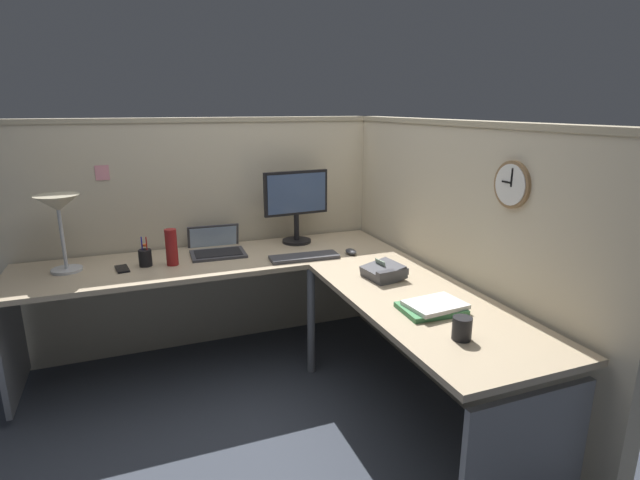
# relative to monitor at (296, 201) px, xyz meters

# --- Properties ---
(ground_plane) EXTENTS (6.80, 6.80, 0.00)m
(ground_plane) POSITION_rel_monitor_xyz_m (-0.23, -0.64, -1.02)
(ground_plane) COLOR #383D47
(cubicle_wall_back) EXTENTS (2.57, 0.12, 1.58)m
(cubicle_wall_back) POSITION_rel_monitor_xyz_m (-0.60, 0.23, -0.23)
(cubicle_wall_back) COLOR beige
(cubicle_wall_back) RESTS_ON ground
(cubicle_wall_right) EXTENTS (0.12, 2.37, 1.58)m
(cubicle_wall_right) POSITION_rel_monitor_xyz_m (0.64, -0.90, -0.23)
(cubicle_wall_right) COLOR beige
(cubicle_wall_right) RESTS_ON ground
(desk) EXTENTS (2.35, 2.15, 0.73)m
(desk) POSITION_rel_monitor_xyz_m (-0.38, -0.69, -0.39)
(desk) COLOR tan
(desk) RESTS_ON ground
(monitor) EXTENTS (0.46, 0.20, 0.50)m
(monitor) POSITION_rel_monitor_xyz_m (0.00, 0.00, 0.00)
(monitor) COLOR black
(monitor) RESTS_ON desk
(laptop) EXTENTS (0.35, 0.39, 0.22)m
(laptop) POSITION_rel_monitor_xyz_m (-0.56, -0.01, -0.27)
(laptop) COLOR #38383D
(laptop) RESTS_ON desk
(keyboard) EXTENTS (0.44, 0.16, 0.02)m
(keyboard) POSITION_rel_monitor_xyz_m (-0.08, -0.38, -0.28)
(keyboard) COLOR #38383D
(keyboard) RESTS_ON desk
(computer_mouse) EXTENTS (0.06, 0.10, 0.03)m
(computer_mouse) POSITION_rel_monitor_xyz_m (0.24, -0.39, -0.28)
(computer_mouse) COLOR #38383D
(computer_mouse) RESTS_ON desk
(desk_lamp_dome) EXTENTS (0.24, 0.24, 0.44)m
(desk_lamp_dome) POSITION_rel_monitor_xyz_m (-1.44, -0.10, 0.07)
(desk_lamp_dome) COLOR #B7BABF
(desk_lamp_dome) RESTS_ON desk
(pen_cup) EXTENTS (0.08, 0.08, 0.18)m
(pen_cup) POSITION_rel_monitor_xyz_m (-1.01, -0.17, -0.24)
(pen_cup) COLOR black
(pen_cup) RESTS_ON desk
(cell_phone) EXTENTS (0.09, 0.15, 0.01)m
(cell_phone) POSITION_rel_monitor_xyz_m (-1.14, -0.19, -0.29)
(cell_phone) COLOR black
(cell_phone) RESTS_ON desk
(thermos_flask) EXTENTS (0.07, 0.07, 0.22)m
(thermos_flask) POSITION_rel_monitor_xyz_m (-0.86, -0.20, -0.18)
(thermos_flask) COLOR maroon
(thermos_flask) RESTS_ON desk
(office_phone) EXTENTS (0.21, 0.22, 0.11)m
(office_phone) POSITION_rel_monitor_xyz_m (0.21, -0.88, -0.26)
(office_phone) COLOR #38383D
(office_phone) RESTS_ON desk
(book_stack) EXTENTS (0.30, 0.23, 0.04)m
(book_stack) POSITION_rel_monitor_xyz_m (0.21, -1.36, -0.27)
(book_stack) COLOR #3F7F4C
(book_stack) RESTS_ON desk
(coffee_mug) EXTENTS (0.08, 0.08, 0.10)m
(coffee_mug) POSITION_rel_monitor_xyz_m (0.15, -1.65, -0.25)
(coffee_mug) COLOR black
(coffee_mug) RESTS_ON desk
(wall_clock) EXTENTS (0.04, 0.22, 0.22)m
(wall_clock) POSITION_rel_monitor_xyz_m (0.58, -1.38, 0.28)
(wall_clock) COLOR olive
(pinned_note_leftmost) EXTENTS (0.08, 0.00, 0.09)m
(pinned_note_leftmost) POSITION_rel_monitor_xyz_m (-1.20, 0.18, 0.23)
(pinned_note_leftmost) COLOR pink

